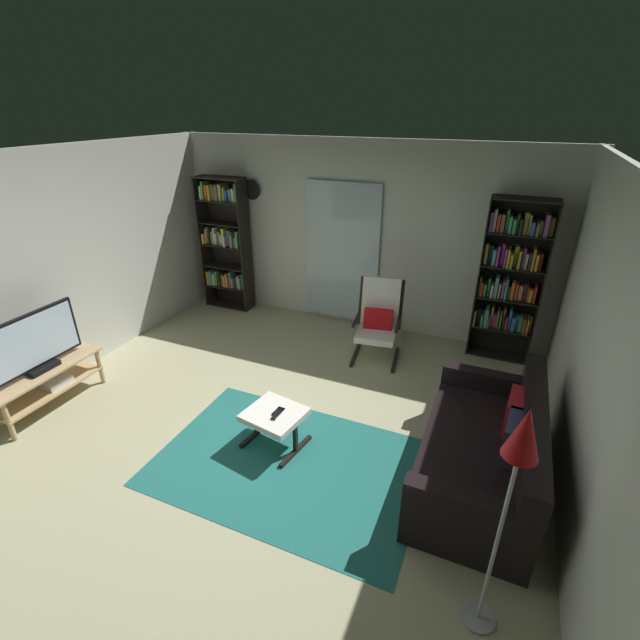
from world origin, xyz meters
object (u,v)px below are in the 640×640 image
leather_sofa (486,453)px  cell_phone (278,412)px  tv_stand (47,381)px  lounge_armchair (379,318)px  ottoman (275,418)px  floor_lamp_by_sofa (518,460)px  wall_clock (252,190)px  bookshelf_near_sofa (510,276)px  tv_remote (276,415)px  television (34,344)px  bookshelf_near_tv (226,241)px

leather_sofa → cell_phone: (-1.85, -0.29, 0.09)m
tv_stand → lounge_armchair: bearing=39.7°
ottoman → floor_lamp_by_sofa: bearing=-25.3°
wall_clock → bookshelf_near_sofa: bearing=-2.4°
tv_stand → cell_phone: tv_stand is taller
bookshelf_near_sofa → wall_clock: 3.76m
bookshelf_near_sofa → tv_remote: (-1.81, -2.71, -0.71)m
floor_lamp_by_sofa → cell_phone: bearing=153.9°
tv_remote → lounge_armchair: bearing=75.6°
television → ottoman: 2.62m
tv_stand → cell_phone: 2.62m
ottoman → bookshelf_near_sofa: bearing=55.4°
lounge_armchair → ottoman: size_ratio=1.72×
bookshelf_near_tv → ottoman: (2.26, -2.65, -0.77)m
tv_stand → cell_phone: size_ratio=8.56×
bookshelf_near_sofa → ottoman: (-1.84, -2.68, -0.78)m
television → wall_clock: (0.72, 3.25, 1.08)m
bookshelf_near_sofa → television: bearing=-144.8°
wall_clock → television: bearing=-102.4°
floor_lamp_by_sofa → bookshelf_near_tv: bearing=139.7°
lounge_armchair → wall_clock: wall_clock is taller
tv_stand → lounge_armchair: (2.95, 2.45, 0.23)m
bookshelf_near_sofa → ottoman: bearing=-124.6°
television → cell_phone: 2.65m
bookshelf_near_tv → floor_lamp_by_sofa: bookshelf_near_tv is taller
cell_phone → floor_lamp_by_sofa: bearing=-21.8°
lounge_armchair → cell_phone: size_ratio=7.30×
ottoman → cell_phone: (0.03, 0.02, 0.07)m
television → lounge_armchair: 3.85m
bookshelf_near_tv → bookshelf_near_sofa: bookshelf_near_sofa is taller
tv_stand → tv_remote: bearing=8.1°
television → bookshelf_near_tv: (0.29, 3.07, 0.31)m
floor_lamp_by_sofa → wall_clock: wall_clock is taller
lounge_armchair → television: bearing=-140.1°
lounge_armchair → floor_lamp_by_sofa: (1.58, -2.98, 0.81)m
bookshelf_near_tv → lounge_armchair: (2.66, -0.61, -0.54)m
cell_phone → floor_lamp_by_sofa: floor_lamp_by_sofa is taller
bookshelf_near_sofa → ottoman: size_ratio=3.43×
tv_stand → bookshelf_near_tv: bearing=84.5°
ottoman → floor_lamp_by_sofa: size_ratio=0.36×
leather_sofa → cell_phone: 1.88m
tv_stand → ottoman: 2.58m
leather_sofa → ottoman: leather_sofa is taller
cell_phone → wall_clock: 3.68m
tv_remote → cell_phone: tv_remote is taller
leather_sofa → wall_clock: bearing=145.9°
leather_sofa → bookshelf_near_tv: bearing=150.5°
television → tv_remote: (2.59, 0.38, -0.38)m
bookshelf_near_tv → cell_phone: (2.29, -2.64, -0.70)m
tv_stand → television: (0.00, -0.01, 0.46)m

